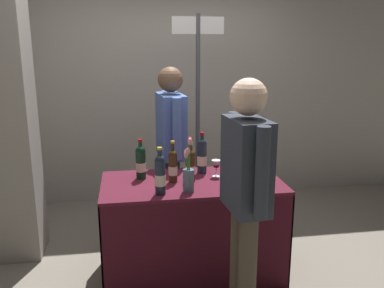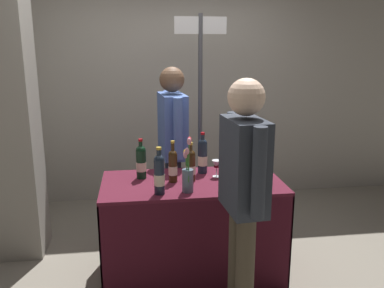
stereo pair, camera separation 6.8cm
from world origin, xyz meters
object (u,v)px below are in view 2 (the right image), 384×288
featured_wine_bottle (231,161)px  vendor_presenter (173,139)px  flower_vase (188,174)px  tasting_table (192,211)px  taster_foreground_right (244,185)px  display_bottle_0 (173,165)px  concrete_pillar (4,67)px  booth_signpost (200,98)px  wine_glass_near_vendor (217,165)px

featured_wine_bottle → vendor_presenter: bearing=125.0°
featured_wine_bottle → flower_vase: bearing=-144.5°
tasting_table → taster_foreground_right: 0.84m
display_bottle_0 → flower_vase: bearing=-69.8°
concrete_pillar → booth_signpost: 1.81m
display_bottle_0 → booth_signpost: 1.18m
flower_vase → vendor_presenter: 0.86m
display_bottle_0 → booth_signpost: bearing=70.3°
featured_wine_bottle → tasting_table: bearing=-171.4°
concrete_pillar → flower_vase: concrete_pillar is taller
wine_glass_near_vendor → taster_foreground_right: bearing=-88.6°
featured_wine_bottle → display_bottle_0: size_ratio=0.95×
display_bottle_0 → taster_foreground_right: (0.38, -0.68, 0.06)m
tasting_table → booth_signpost: bearing=77.8°
concrete_pillar → display_bottle_0: bearing=-22.5°
flower_vase → wine_glass_near_vendor: bearing=48.4°
taster_foreground_right → display_bottle_0: bearing=24.1°
display_bottle_0 → wine_glass_near_vendor: 0.37m
concrete_pillar → booth_signpost: concrete_pillar is taller
taster_foreground_right → featured_wine_bottle: bearing=-11.7°
wine_glass_near_vendor → display_bottle_0: bearing=-168.1°
featured_wine_bottle → display_bottle_0: 0.47m
wine_glass_near_vendor → booth_signpost: 1.06m
concrete_pillar → flower_vase: 1.77m
display_bottle_0 → vendor_presenter: vendor_presenter is taller
featured_wine_bottle → wine_glass_near_vendor: bearing=160.9°
tasting_table → featured_wine_bottle: bearing=8.6°
featured_wine_bottle → booth_signpost: (-0.09, 1.01, 0.37)m
display_bottle_0 → taster_foreground_right: 0.78m
display_bottle_0 → wine_glass_near_vendor: display_bottle_0 is taller
concrete_pillar → wine_glass_near_vendor: 1.90m
featured_wine_bottle → vendor_presenter: vendor_presenter is taller
display_bottle_0 → taster_foreground_right: taster_foreground_right is taller
concrete_pillar → vendor_presenter: 1.53m
taster_foreground_right → concrete_pillar: bearing=49.3°
display_bottle_0 → wine_glass_near_vendor: size_ratio=2.39×
featured_wine_bottle → flower_vase: size_ratio=0.76×
featured_wine_bottle → vendor_presenter: size_ratio=0.19×
featured_wine_bottle → vendor_presenter: 0.72m
concrete_pillar → vendor_presenter: size_ratio=2.01×
display_bottle_0 → booth_signpost: size_ratio=0.16×
display_bottle_0 → vendor_presenter: size_ratio=0.20×
wine_glass_near_vendor → featured_wine_bottle: bearing=-19.1°
wine_glass_near_vendor → vendor_presenter: bearing=118.9°
flower_vase → taster_foreground_right: 0.54m
vendor_presenter → taster_foreground_right: size_ratio=1.00×
vendor_presenter → wine_glass_near_vendor: bearing=23.5°
concrete_pillar → tasting_table: size_ratio=2.34×
wine_glass_near_vendor → taster_foreground_right: size_ratio=0.08×
display_bottle_0 → tasting_table: bearing=-3.6°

